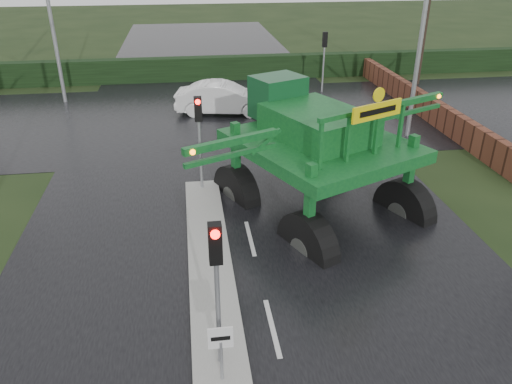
{
  "coord_description": "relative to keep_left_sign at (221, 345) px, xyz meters",
  "views": [
    {
      "loc": [
        -1.66,
        -8.92,
        8.13
      ],
      "look_at": [
        0.07,
        3.2,
        2.0
      ],
      "focal_mm": 35.0,
      "sensor_mm": 36.0,
      "label": 1
    }
  ],
  "objects": [
    {
      "name": "ground",
      "position": [
        1.3,
        1.5,
        -1.06
      ],
      "size": [
        140.0,
        140.0,
        0.0
      ],
      "primitive_type": "plane",
      "color": "black",
      "rests_on": "ground"
    },
    {
      "name": "street_light_right",
      "position": [
        9.49,
        13.5,
        4.93
      ],
      "size": [
        3.85,
        0.3,
        10.0
      ],
      "color": "gray",
      "rests_on": "ground"
    },
    {
      "name": "median_island",
      "position": [
        0.0,
        4.5,
        -0.97
      ],
      "size": [
        1.2,
        10.0,
        0.16
      ],
      "primitive_type": "cube",
      "color": "gray",
      "rests_on": "ground"
    },
    {
      "name": "road_main",
      "position": [
        1.3,
        11.5,
        -1.05
      ],
      "size": [
        14.0,
        80.0,
        0.02
      ],
      "primitive_type": "cube",
      "color": "black",
      "rests_on": "ground"
    },
    {
      "name": "traffic_signal_near",
      "position": [
        0.0,
        0.49,
        1.53
      ],
      "size": [
        0.26,
        0.33,
        3.52
      ],
      "color": "gray",
      "rests_on": "ground"
    },
    {
      "name": "white_sedan",
      "position": [
        1.57,
        18.1,
        -1.06
      ],
      "size": [
        5.21,
        2.6,
        1.64
      ],
      "primitive_type": "imported",
      "rotation": [
        0.0,
        0.0,
        1.39
      ],
      "color": "white",
      "rests_on": "ground"
    },
    {
      "name": "traffic_signal_mid",
      "position": [
        0.0,
        8.99,
        1.53
      ],
      "size": [
        0.26,
        0.33,
        3.52
      ],
      "color": "gray",
      "rests_on": "ground"
    },
    {
      "name": "keep_left_sign",
      "position": [
        0.0,
        0.0,
        0.0
      ],
      "size": [
        0.5,
        0.07,
        1.35
      ],
      "color": "gray",
      "rests_on": "ground"
    },
    {
      "name": "traffic_signal_far",
      "position": [
        7.8,
        21.51,
        1.53
      ],
      "size": [
        0.26,
        0.33,
        3.52
      ],
      "rotation": [
        0.0,
        0.0,
        3.14
      ],
      "color": "gray",
      "rests_on": "ground"
    },
    {
      "name": "hedge_row",
      "position": [
        1.3,
        25.5,
        -0.31
      ],
      "size": [
        44.0,
        0.9,
        1.5
      ],
      "primitive_type": "cube",
      "color": "black",
      "rests_on": "ground"
    },
    {
      "name": "road_cross",
      "position": [
        1.3,
        17.5,
        -1.05
      ],
      "size": [
        80.0,
        12.0,
        0.02
      ],
      "primitive_type": "cube",
      "color": "black",
      "rests_on": "ground"
    },
    {
      "name": "crop_sprayer",
      "position": [
        2.81,
        4.99,
        1.66
      ],
      "size": [
        9.4,
        7.78,
        5.74
      ],
      "rotation": [
        0.0,
        0.0,
        0.43
      ],
      "color": "black",
      "rests_on": "ground"
    },
    {
      "name": "brick_wall",
      "position": [
        11.8,
        17.5,
        -0.46
      ],
      "size": [
        0.4,
        20.0,
        1.2
      ],
      "primitive_type": "cube",
      "color": "#592D1E",
      "rests_on": "ground"
    }
  ]
}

